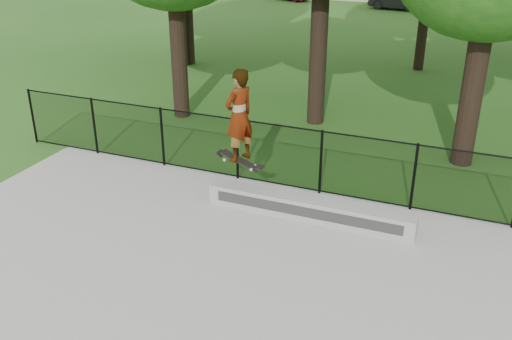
# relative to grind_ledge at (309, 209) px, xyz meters

# --- Properties ---
(grind_ledge) EXTENTS (4.33, 0.40, 0.44)m
(grind_ledge) POSITION_rel_grind_ledge_xyz_m (0.00, 0.00, 0.00)
(grind_ledge) COLOR #9E9E99
(grind_ledge) RESTS_ON concrete_slab
(car_b) EXTENTS (3.22, 1.55, 1.13)m
(car_b) POSITION_rel_grind_ledge_xyz_m (-3.01, 27.92, 0.28)
(car_b) COLOR black
(car_b) RESTS_ON ground
(car_c) EXTENTS (3.53, 2.07, 1.05)m
(car_c) POSITION_rel_grind_ledge_xyz_m (1.83, 30.29, 0.24)
(car_c) COLOR #ACADC2
(car_c) RESTS_ON ground
(skater_airborne) EXTENTS (0.80, 0.82, 2.13)m
(skater_airborne) POSITION_rel_grind_ledge_xyz_m (-1.51, -0.04, 1.79)
(skater_airborne) COLOR black
(skater_airborne) RESTS_ON ground
(chainlink_fence) EXTENTS (16.06, 0.06, 1.50)m
(chainlink_fence) POSITION_rel_grind_ledge_xyz_m (-0.12, 1.20, 0.53)
(chainlink_fence) COLOR black
(chainlink_fence) RESTS_ON concrete_slab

